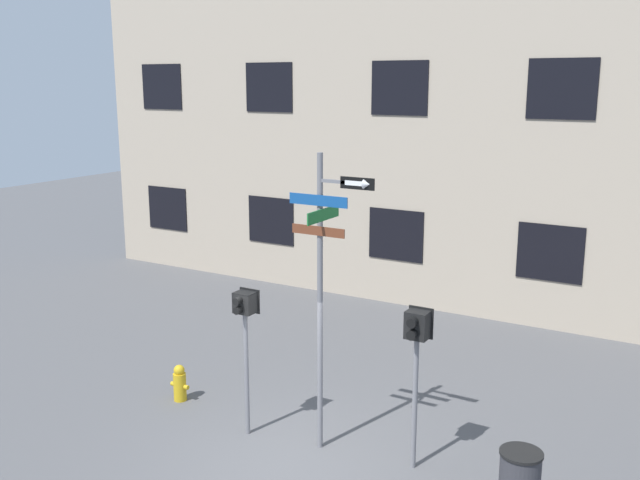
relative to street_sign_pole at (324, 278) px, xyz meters
name	(u,v)px	position (x,y,z in m)	size (l,w,h in m)	color
ground_plane	(287,464)	(-0.23, -0.74, -2.89)	(60.00, 60.00, 0.00)	#515154
building_facade	(480,88)	(-0.23, 8.01, 2.83)	(24.00, 0.64, 11.44)	tan
street_sign_pole	(324,278)	(0.00, 0.00, 0.00)	(1.43, 0.94, 4.85)	slate
pedestrian_signal_left	(245,322)	(-1.37, -0.22, -0.90)	(0.39, 0.40, 2.54)	slate
pedestrian_signal_right	(417,343)	(1.51, 0.19, -0.84)	(0.40, 0.40, 2.58)	slate
fire_hydrant	(180,383)	(-3.23, 0.19, -2.56)	(0.40, 0.24, 0.71)	gold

